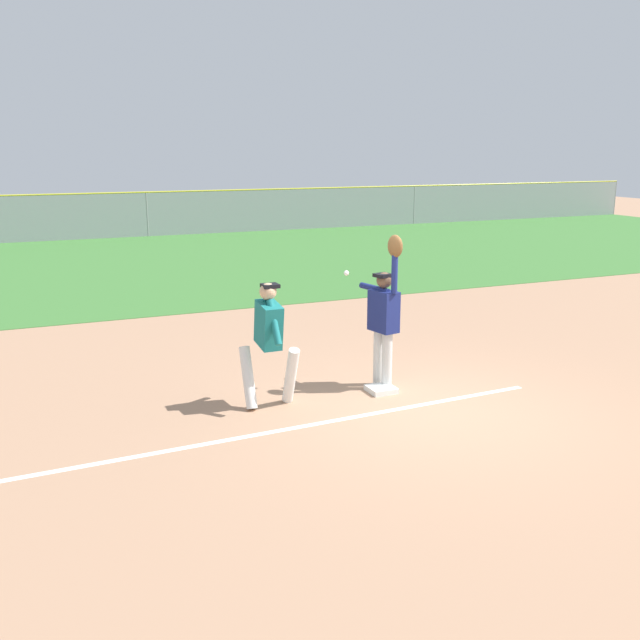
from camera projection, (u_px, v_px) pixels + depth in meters
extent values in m
plane|color=tan|center=(425.00, 409.00, 9.73)|extent=(71.11, 71.11, 0.00)
cube|color=#3D7533|center=(189.00, 262.00, 22.27)|extent=(48.90, 14.22, 0.01)
cube|color=white|center=(104.00, 462.00, 8.06)|extent=(11.99, 0.65, 0.01)
cube|color=white|center=(381.00, 389.00, 10.39)|extent=(0.38, 0.38, 0.08)
cylinder|color=silver|center=(378.00, 357.00, 10.62)|extent=(0.18, 0.18, 0.85)
cylinder|color=silver|center=(387.00, 361.00, 10.46)|extent=(0.18, 0.18, 0.85)
cube|color=navy|center=(384.00, 311.00, 10.37)|extent=(0.34, 0.48, 0.60)
sphere|color=brown|center=(384.00, 280.00, 10.26)|extent=(0.27, 0.27, 0.23)
cube|color=black|center=(383.00, 275.00, 10.23)|extent=(0.26, 0.24, 0.05)
cylinder|color=navy|center=(395.00, 272.00, 10.05)|extent=(0.11, 0.11, 0.62)
cylinder|color=navy|center=(374.00, 288.00, 10.47)|extent=(0.21, 0.63, 0.09)
ellipsoid|color=brown|center=(395.00, 246.00, 9.96)|extent=(0.19, 0.30, 0.32)
cylinder|color=white|center=(291.00, 376.00, 9.77)|extent=(0.15, 0.43, 0.85)
cylinder|color=white|center=(248.00, 377.00, 9.69)|extent=(0.15, 0.43, 0.85)
cube|color=#197272|center=(269.00, 325.00, 9.56)|extent=(0.27, 0.53, 0.66)
sphere|color=#DBAD84|center=(268.00, 291.00, 9.46)|extent=(0.23, 0.23, 0.23)
cube|color=black|center=(270.00, 286.00, 9.45)|extent=(0.22, 0.20, 0.05)
cylinder|color=#197272|center=(263.00, 315.00, 9.74)|extent=(0.09, 0.40, 0.58)
cylinder|color=#197272|center=(274.00, 322.00, 9.35)|extent=(0.09, 0.40, 0.58)
sphere|color=white|center=(346.00, 273.00, 10.21)|extent=(0.07, 0.07, 0.07)
cube|color=#93999E|center=(147.00, 215.00, 28.42)|extent=(48.90, 0.06, 1.72)
cylinder|color=yellow|center=(146.00, 192.00, 28.21)|extent=(48.90, 0.06, 0.06)
cylinder|color=gray|center=(147.00, 215.00, 28.42)|extent=(0.08, 0.08, 1.72)
cylinder|color=gray|center=(414.00, 205.00, 33.10)|extent=(0.08, 0.08, 1.72)
cylinder|color=gray|center=(615.00, 198.00, 37.77)|extent=(0.08, 0.08, 1.72)
cube|color=#23389E|center=(37.00, 216.00, 31.03)|extent=(4.51, 2.16, 0.55)
cube|color=#2D333D|center=(36.00, 205.00, 30.92)|extent=(2.30, 1.88, 0.40)
cylinder|color=black|center=(72.00, 219.00, 32.44)|extent=(0.61, 0.26, 0.60)
cylinder|color=black|center=(73.00, 223.00, 30.71)|extent=(0.61, 0.26, 0.60)
cylinder|color=black|center=(3.00, 221.00, 31.49)|extent=(0.61, 0.26, 0.60)
cylinder|color=black|center=(0.00, 226.00, 29.75)|extent=(0.61, 0.26, 0.60)
cube|color=black|center=(176.00, 212.00, 32.91)|extent=(4.53, 2.23, 0.55)
cube|color=#2D333D|center=(176.00, 202.00, 32.80)|extent=(2.33, 1.91, 0.40)
cylinder|color=black|center=(204.00, 215.00, 34.30)|extent=(0.61, 0.26, 0.60)
cylinder|color=black|center=(211.00, 219.00, 32.55)|extent=(0.61, 0.26, 0.60)
cylinder|color=black|center=(142.00, 217.00, 33.39)|extent=(0.61, 0.26, 0.60)
cylinder|color=black|center=(146.00, 221.00, 31.64)|extent=(0.61, 0.26, 0.60)
cube|color=white|center=(279.00, 207.00, 35.42)|extent=(4.44, 2.00, 0.55)
cube|color=#2D333D|center=(279.00, 198.00, 35.31)|extent=(2.24, 1.80, 0.40)
cylinder|color=black|center=(299.00, 210.00, 36.91)|extent=(0.60, 0.23, 0.60)
cylinder|color=black|center=(314.00, 213.00, 35.23)|extent=(0.60, 0.23, 0.60)
cylinder|color=black|center=(245.00, 213.00, 35.74)|extent=(0.60, 0.23, 0.60)
cylinder|color=black|center=(258.00, 216.00, 34.06)|extent=(0.60, 0.23, 0.60)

